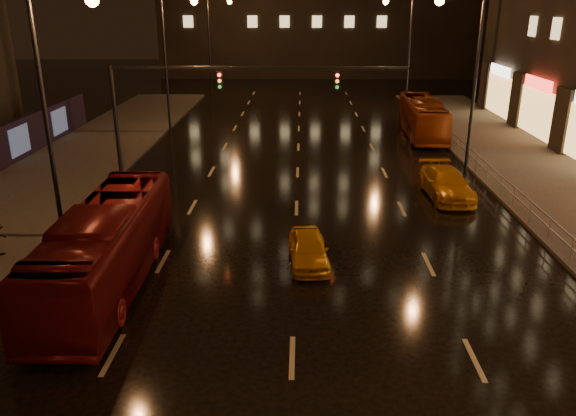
{
  "coord_description": "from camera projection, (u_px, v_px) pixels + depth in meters",
  "views": [
    {
      "loc": [
        0.21,
        -9.12,
        9.2
      ],
      "look_at": [
        -0.24,
        9.16,
        2.5
      ],
      "focal_mm": 35.0,
      "sensor_mm": 36.0,
      "label": 1
    }
  ],
  "objects": [
    {
      "name": "railing_right",
      "position": [
        500.0,
        179.0,
        28.08
      ],
      "size": [
        0.05,
        56.0,
        1.0
      ],
      "color": "#99999E",
      "rests_on": "sidewalk_right"
    },
    {
      "name": "ground",
      "position": [
        297.0,
        183.0,
        30.5
      ],
      "size": [
        140.0,
        140.0,
        0.0
      ],
      "primitive_type": "plane",
      "color": "black",
      "rests_on": "ground"
    },
    {
      "name": "sidewalk_left",
      "position": [
        7.0,
        211.0,
        26.09
      ],
      "size": [
        7.0,
        70.0,
        0.15
      ],
      "primitive_type": "cube",
      "color": "#38332D",
      "rests_on": "ground"
    },
    {
      "name": "bus_curb",
      "position": [
        423.0,
        117.0,
        40.75
      ],
      "size": [
        2.7,
        9.85,
        2.72
      ],
      "primitive_type": "imported",
      "rotation": [
        0.0,
        0.0,
        -0.04
      ],
      "color": "#8A310D",
      "rests_on": "ground"
    },
    {
      "name": "taxi_near",
      "position": [
        308.0,
        249.0,
        20.86
      ],
      "size": [
        1.65,
        3.55,
        1.18
      ],
      "primitive_type": "imported",
      "rotation": [
        0.0,
        0.0,
        0.08
      ],
      "color": "orange",
      "rests_on": "ground"
    },
    {
      "name": "bus_red",
      "position": [
        107.0,
        246.0,
        19.06
      ],
      "size": [
        2.65,
        10.32,
        2.86
      ],
      "primitive_type": "imported",
      "rotation": [
        0.0,
        0.0,
        0.02
      ],
      "color": "maroon",
      "rests_on": "ground"
    },
    {
      "name": "taxi_far",
      "position": [
        446.0,
        184.0,
        28.04
      ],
      "size": [
        2.21,
        4.91,
        1.4
      ],
      "primitive_type": "imported",
      "rotation": [
        0.0,
        0.0,
        0.05
      ],
      "color": "orange",
      "rests_on": "ground"
    },
    {
      "name": "traffic_signal",
      "position": [
        200.0,
        95.0,
        28.99
      ],
      "size": [
        15.31,
        0.32,
        6.2
      ],
      "color": "black",
      "rests_on": "ground"
    }
  ]
}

